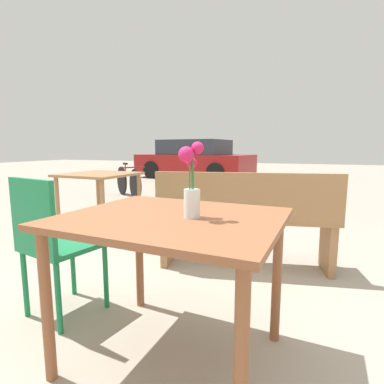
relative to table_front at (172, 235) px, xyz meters
The scene contains 8 objects.
ground_plane 0.64m from the table_front, ahead, with size 40.00×40.00×0.00m, color #A39989.
table_front is the anchor object (origin of this frame).
flower_vase 0.26m from the table_front, ahead, with size 0.10×0.12×0.34m.
cafe_chair 0.84m from the table_front, behind, with size 0.47×0.47×0.88m.
bench_near 1.24m from the table_front, 84.54° to the left, with size 1.55×0.66×0.85m.
table_back 2.61m from the table_front, 135.34° to the left, with size 0.86×0.88×0.73m.
bicycle 5.10m from the table_front, 125.34° to the left, with size 1.22×1.01×0.73m.
parked_car 9.18m from the table_front, 109.79° to the left, with size 4.12×2.39×1.33m.
Camera 1 is at (0.58, -1.25, 1.04)m, focal length 28.00 mm.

